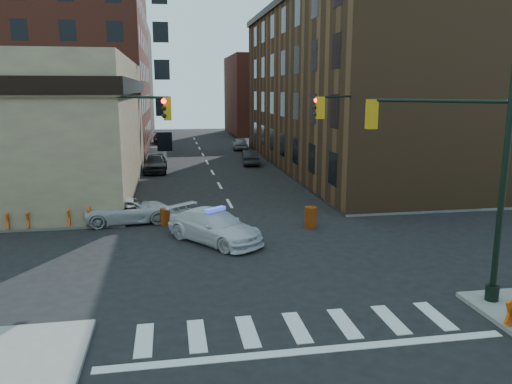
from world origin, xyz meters
name	(u,v)px	position (x,y,z in m)	size (l,w,h in m)	color
ground	(257,255)	(0.00, 0.00, 0.00)	(140.00, 140.00, 0.00)	black
sidewalk_ne	(405,151)	(23.00, 32.75, 0.07)	(34.00, 54.50, 0.15)	gray
apartment_block	(27,43)	(-18.50, 40.00, 12.00)	(25.00, 25.00, 24.00)	maroon
commercial_row_ne	(358,89)	(13.00, 22.50, 7.00)	(14.00, 34.00, 14.00)	#523721
filler_nw	(85,82)	(-16.00, 62.00, 8.00)	(20.00, 18.00, 16.00)	brown
filler_ne	(280,95)	(14.00, 58.00, 6.00)	(16.00, 16.00, 12.00)	maroon
signal_pole_se	(468,164)	(6.04, -5.52, 4.61)	(5.40, 5.27, 8.00)	black
signal_pole_nw	(123,144)	(-5.85, 5.34, 4.34)	(3.58, 3.67, 8.00)	black
signal_pole_ne	(347,140)	(5.84, 5.35, 4.34)	(3.67, 3.58, 8.00)	black
tree_ne_near	(287,127)	(7.50, 26.00, 3.49)	(3.00, 3.00, 4.85)	black
tree_ne_far	(270,122)	(7.50, 34.00, 3.49)	(3.00, 3.00, 4.85)	black
police_car	(214,226)	(-1.64, 2.22, 0.75)	(2.10, 5.16, 1.50)	silver
pickup	(130,210)	(-5.80, 6.46, 0.66)	(2.20, 4.76, 1.32)	#BABABE
parked_car_wnear	(155,163)	(-4.80, 23.02, 0.81)	(1.90, 4.73, 1.61)	black
parked_car_wfar	(156,155)	(-4.92, 29.30, 0.69)	(1.46, 4.18, 1.38)	gray
parked_car_wdeep	(161,138)	(-4.63, 46.61, 0.66)	(1.85, 4.55, 1.32)	black
parked_car_enear	(250,157)	(3.93, 25.92, 0.68)	(1.44, 4.12, 1.36)	black
parked_car_efar	(240,144)	(4.66, 37.91, 0.71)	(1.68, 4.17, 1.42)	gray
pedestrian_a	(27,209)	(-10.83, 6.00, 1.06)	(0.67, 0.44, 1.82)	black
pedestrian_b	(17,209)	(-11.32, 6.00, 1.06)	(0.89, 0.69, 1.82)	black
pedestrian_c	(15,197)	(-12.46, 9.85, 0.94)	(0.93, 0.39, 1.58)	#1D232B
barrel_road	(311,217)	(3.46, 3.78, 0.55)	(0.62, 0.62, 1.10)	red
barrel_bank	(165,217)	(-3.94, 5.60, 0.45)	(0.50, 0.50, 0.89)	#E84F0A
barricade_nw_a	(81,216)	(-8.17, 5.70, 0.65)	(1.34, 0.67, 1.00)	#D26009
barricade_nw_b	(19,219)	(-11.15, 5.70, 0.62)	(1.24, 0.62, 0.93)	#E3470A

